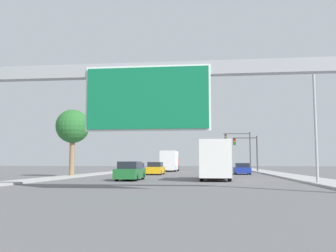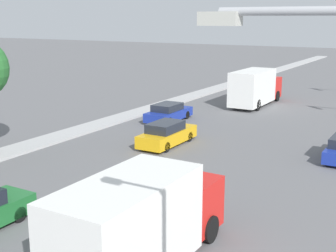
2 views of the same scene
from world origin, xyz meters
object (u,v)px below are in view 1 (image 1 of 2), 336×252
object	(u,v)px
truck_box_secondary	(215,160)
traffic_light_mid_block	(242,145)
truck_box_primary	(170,161)
palm_tree_background	(73,127)
car_near_left	(137,168)
car_far_right	(130,171)
sign_gantry	(148,88)
street_lamp_right	(311,114)
car_mid_center	(156,169)
traffic_light_near_intersection	(249,148)
car_near_center	(242,169)

from	to	relation	value
truck_box_secondary	traffic_light_mid_block	bearing A→B (deg)	81.87
truck_box_primary	palm_tree_background	distance (m)	25.31
car_near_left	traffic_light_mid_block	distance (m)	23.88
truck_box_primary	traffic_light_mid_block	bearing A→B (deg)	31.64
car_far_right	traffic_light_mid_block	xyz separation A→B (m)	(12.30, 38.03, 3.97)
car_far_right	palm_tree_background	distance (m)	10.90
truck_box_primary	palm_tree_background	size ratio (longest dim) A/B	1.18
sign_gantry	car_near_left	xyz separation A→B (m)	(-7.00, 32.65, -4.58)
car_near_left	street_lamp_right	xyz separation A→B (m)	(17.05, -24.65, 4.17)
truck_box_secondary	traffic_light_mid_block	distance (m)	37.62
car_mid_center	car_near_left	distance (m)	7.08
traffic_light_near_intersection	traffic_light_mid_block	size ratio (longest dim) A/B	0.80
sign_gantry	traffic_light_near_intersection	distance (m)	41.12
car_mid_center	truck_box_secondary	distance (m)	15.25
traffic_light_near_intersection	traffic_light_mid_block	world-z (taller)	traffic_light_mid_block
truck_box_primary	sign_gantry	bearing A→B (deg)	-85.29
sign_gantry	car_far_right	xyz separation A→B (m)	(-3.50, 12.07, -4.52)
car_far_right	traffic_light_mid_block	distance (m)	40.16
truck_box_primary	truck_box_secondary	distance (m)	30.35
palm_tree_background	truck_box_primary	bearing A→B (deg)	72.52
car_near_center	traffic_light_near_intersection	world-z (taller)	traffic_light_near_intersection
car_mid_center	street_lamp_right	world-z (taller)	street_lamp_right
car_near_left	truck_box_primary	size ratio (longest dim) A/B	0.55
car_near_left	traffic_light_mid_block	size ratio (longest dim) A/B	0.65
car_near_center	sign_gantry	bearing A→B (deg)	-103.63
truck_box_primary	palm_tree_background	world-z (taller)	palm_tree_background
car_mid_center	car_near_center	xyz separation A→B (m)	(10.50, 2.36, -0.05)
car_far_right	street_lamp_right	size ratio (longest dim) A/B	0.57
car_mid_center	truck_box_primary	size ratio (longest dim) A/B	0.58
car_far_right	truck_box_secondary	bearing A→B (deg)	7.42
car_far_right	street_lamp_right	world-z (taller)	street_lamp_right
sign_gantry	traffic_light_near_intersection	bearing A→B (deg)	77.35
car_far_right	truck_box_primary	bearing A→B (deg)	90.00
car_near_left	traffic_light_near_intersection	xyz separation A→B (m)	(16.00, 7.44, 3.06)
traffic_light_near_intersection	palm_tree_background	distance (m)	29.42
truck_box_primary	traffic_light_near_intersection	bearing A→B (deg)	-10.95
truck_box_primary	truck_box_secondary	world-z (taller)	truck_box_primary
car_near_left	truck_box_primary	distance (m)	10.51
traffic_light_mid_block	street_lamp_right	distance (m)	42.11
car_mid_center	truck_box_primary	bearing A→B (deg)	90.00
car_far_right	car_near_left	size ratio (longest dim) A/B	1.03
traffic_light_mid_block	street_lamp_right	bearing A→B (deg)	-88.30
truck_box_secondary	street_lamp_right	distance (m)	8.83
traffic_light_mid_block	street_lamp_right	size ratio (longest dim) A/B	0.85
car_near_left	truck_box_primary	world-z (taller)	truck_box_primary
traffic_light_mid_block	palm_tree_background	distance (m)	37.23
traffic_light_mid_block	palm_tree_background	xyz separation A→B (m)	(-19.84, -31.50, 0.43)
truck_box_secondary	palm_tree_background	size ratio (longest dim) A/B	1.07
car_far_right	traffic_light_near_intersection	world-z (taller)	traffic_light_near_intersection
car_far_right	car_mid_center	distance (m)	14.43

